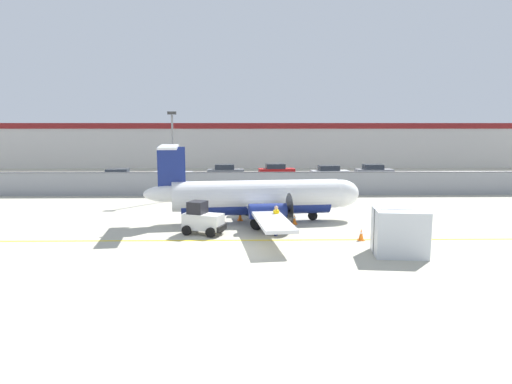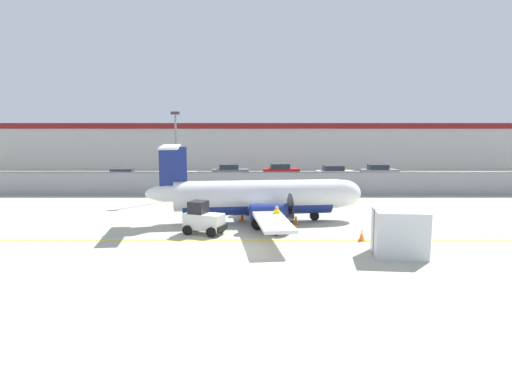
{
  "view_description": "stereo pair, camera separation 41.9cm",
  "coord_description": "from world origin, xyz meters",
  "views": [
    {
      "loc": [
        -0.44,
        -22.01,
        6.15
      ],
      "look_at": [
        0.09,
        7.74,
        1.8
      ],
      "focal_mm": 32.0,
      "sensor_mm": 36.0,
      "label": 1
    },
    {
      "loc": [
        -0.02,
        -22.01,
        6.15
      ],
      "look_at": [
        0.09,
        7.74,
        1.8
      ],
      "focal_mm": 32.0,
      "sensor_mm": 36.0,
      "label": 2
    }
  ],
  "objects": [
    {
      "name": "baggage_tug",
      "position": [
        -3.04,
        3.5,
        0.86
      ],
      "size": [
        2.57,
        2.04,
        1.88
      ],
      "rotation": [
        0.0,
        0.0,
        -0.37
      ],
      "color": "silver",
      "rests_on": "ground"
    },
    {
      "name": "parked_car_3",
      "position": [
        2.9,
        31.36,
        0.89
      ],
      "size": [
        4.32,
        2.26,
        1.58
      ],
      "rotation": [
        0.0,
        0.0,
        0.08
      ],
      "color": "red",
      "rests_on": "parking_lot_strip"
    },
    {
      "name": "traffic_cone_far_right",
      "position": [
        -0.96,
        7.16,
        0.31
      ],
      "size": [
        0.36,
        0.36,
        0.64
      ],
      "color": "orange",
      "rests_on": "ground"
    },
    {
      "name": "commuter_airplane",
      "position": [
        0.33,
        6.77,
        1.6
      ],
      "size": [
        13.91,
        16.08,
        4.92
      ],
      "rotation": [
        0.0,
        0.0,
        0.12
      ],
      "color": "white",
      "rests_on": "ground"
    },
    {
      "name": "parked_car_0",
      "position": [
        -14.09,
        25.31,
        0.89
      ],
      "size": [
        4.29,
        2.18,
        1.58
      ],
      "rotation": [
        0.0,
        0.0,
        3.2
      ],
      "color": "silver",
      "rests_on": "parking_lot_strip"
    },
    {
      "name": "ground_plane",
      "position": [
        0.0,
        2.0,
        0.0
      ],
      "size": [
        140.0,
        140.0,
        0.01
      ],
      "color": "#B2AD99"
    },
    {
      "name": "apron_light_pole",
      "position": [
        -6.58,
        15.49,
        4.3
      ],
      "size": [
        0.7,
        0.3,
        7.27
      ],
      "color": "slate",
      "rests_on": "ground"
    },
    {
      "name": "cargo_container",
      "position": [
        6.81,
        -0.88,
        1.1
      ],
      "size": [
        2.6,
        2.25,
        2.2
      ],
      "rotation": [
        0.0,
        0.0,
        -0.11
      ],
      "color": "silver",
      "rests_on": "ground"
    },
    {
      "name": "traffic_cone_near_left",
      "position": [
        2.48,
        6.03,
        0.31
      ],
      "size": [
        0.36,
        0.36,
        0.64
      ],
      "color": "orange",
      "rests_on": "ground"
    },
    {
      "name": "background_building",
      "position": [
        0.0,
        47.99,
        3.26
      ],
      "size": [
        91.0,
        8.1,
        6.5
      ],
      "color": "beige",
      "rests_on": "ground"
    },
    {
      "name": "perimeter_fence",
      "position": [
        0.0,
        18.0,
        1.12
      ],
      "size": [
        98.0,
        0.1,
        2.1
      ],
      "color": "gray",
      "rests_on": "ground"
    },
    {
      "name": "parking_lot_strip",
      "position": [
        0.0,
        29.5,
        0.06
      ],
      "size": [
        98.0,
        17.0,
        0.12
      ],
      "color": "#38383A",
      "rests_on": "ground"
    },
    {
      "name": "traffic_cone_near_right",
      "position": [
        5.67,
        1.89,
        0.31
      ],
      "size": [
        0.36,
        0.36,
        0.64
      ],
      "color": "orange",
      "rests_on": "ground"
    },
    {
      "name": "traffic_cone_far_left",
      "position": [
        6.98,
        1.61,
        0.31
      ],
      "size": [
        0.36,
        0.36,
        0.64
      ],
      "color": "orange",
      "rests_on": "ground"
    },
    {
      "name": "parked_car_2",
      "position": [
        -3.05,
        30.62,
        0.89
      ],
      "size": [
        4.31,
        2.24,
        1.58
      ],
      "rotation": [
        0.0,
        0.0,
        0.07
      ],
      "color": "slate",
      "rests_on": "parking_lot_strip"
    },
    {
      "name": "parked_car_4",
      "position": [
        8.77,
        28.94,
        0.89
      ],
      "size": [
        4.31,
        2.23,
        1.58
      ],
      "rotation": [
        0.0,
        0.0,
        0.07
      ],
      "color": "silver",
      "rests_on": "parking_lot_strip"
    },
    {
      "name": "ground_crew_worker",
      "position": [
        1.14,
        3.07,
        0.95
      ],
      "size": [
        0.43,
        0.55,
        1.7
      ],
      "rotation": [
        0.0,
        0.0,
        2.84
      ],
      "color": "#191E4C",
      "rests_on": "ground"
    },
    {
      "name": "parked_car_5",
      "position": [
        14.19,
        30.41,
        0.89
      ],
      "size": [
        4.21,
        2.03,
        1.58
      ],
      "rotation": [
        0.0,
        0.0,
        0.01
      ],
      "color": "gray",
      "rests_on": "parking_lot_strip"
    },
    {
      "name": "parked_car_1",
      "position": [
        -8.68,
        27.69,
        0.89
      ],
      "size": [
        4.22,
        2.04,
        1.58
      ],
      "rotation": [
        0.0,
        0.0,
        0.01
      ],
      "color": "silver",
      "rests_on": "parking_lot_strip"
    }
  ]
}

